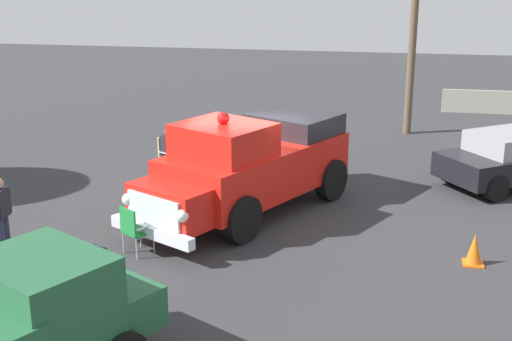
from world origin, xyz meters
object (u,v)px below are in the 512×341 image
(vintage_fire_truck, at_px, (250,164))
(lawn_chair_spare, at_px, (133,227))
(utility_pole, at_px, (414,20))
(traffic_cone, at_px, (474,250))
(spectator_seated, at_px, (171,149))
(spectator_standing, at_px, (1,212))
(lawn_chair_near_truck, at_px, (168,152))

(vintage_fire_truck, bearing_deg, lawn_chair_spare, -122.94)
(vintage_fire_truck, bearing_deg, utility_pole, 66.20)
(traffic_cone, bearing_deg, spectator_seated, 147.98)
(lawn_chair_spare, distance_m, spectator_seated, 5.67)
(vintage_fire_truck, xyz_separation_m, spectator_seated, (-2.79, 2.74, -0.50))
(utility_pole, bearing_deg, lawn_chair_spare, -116.21)
(vintage_fire_truck, relative_size, spectator_standing, 3.75)
(lawn_chair_spare, relative_size, spectator_standing, 0.61)
(utility_pole, bearing_deg, vintage_fire_truck, -113.80)
(traffic_cone, bearing_deg, utility_pole, 95.72)
(spectator_seated, relative_size, spectator_standing, 0.77)
(utility_pole, height_order, traffic_cone, utility_pole)
(spectator_seated, relative_size, traffic_cone, 2.03)
(lawn_chair_spare, bearing_deg, utility_pole, 63.79)
(vintage_fire_truck, height_order, traffic_cone, vintage_fire_truck)
(lawn_chair_spare, bearing_deg, vintage_fire_truck, 57.06)
(utility_pole, bearing_deg, traffic_cone, -84.28)
(lawn_chair_near_truck, bearing_deg, spectator_seated, -32.43)
(lawn_chair_spare, height_order, spectator_seated, spectator_seated)
(vintage_fire_truck, distance_m, spectator_seated, 3.94)
(vintage_fire_truck, distance_m, utility_pole, 9.85)
(lawn_chair_spare, bearing_deg, lawn_chair_near_truck, 100.51)
(lawn_chair_spare, xyz_separation_m, spectator_seated, (-0.94, 5.59, 0.11))
(spectator_standing, bearing_deg, lawn_chair_near_truck, 76.54)
(lawn_chair_near_truck, distance_m, spectator_standing, 6.41)
(lawn_chair_near_truck, bearing_deg, traffic_cone, -32.03)
(spectator_standing, bearing_deg, vintage_fire_truck, 37.91)
(lawn_chair_spare, xyz_separation_m, spectator_standing, (-2.54, -0.56, 0.37))
(lawn_chair_spare, height_order, utility_pole, utility_pole)
(spectator_seated, height_order, spectator_standing, spectator_standing)
(spectator_standing, distance_m, traffic_cone, 9.42)
(spectator_standing, height_order, traffic_cone, spectator_standing)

